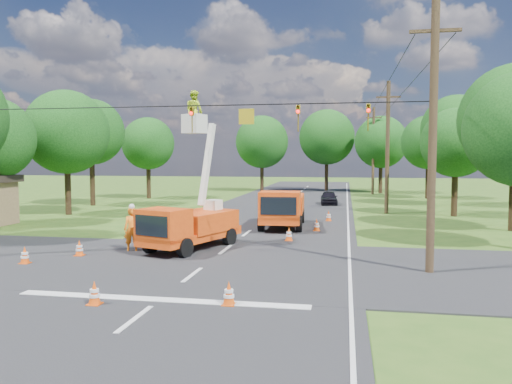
% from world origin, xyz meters
% --- Properties ---
extents(ground, '(140.00, 140.00, 0.00)m').
position_xyz_m(ground, '(0.00, 20.00, 0.00)').
color(ground, '#305419').
rests_on(ground, ground).
extents(road_main, '(12.00, 100.00, 0.06)m').
position_xyz_m(road_main, '(0.00, 20.00, 0.00)').
color(road_main, black).
rests_on(road_main, ground).
extents(road_cross, '(56.00, 10.00, 0.07)m').
position_xyz_m(road_cross, '(0.00, 2.00, 0.00)').
color(road_cross, black).
rests_on(road_cross, ground).
extents(stop_bar, '(9.00, 0.45, 0.02)m').
position_xyz_m(stop_bar, '(0.00, -3.20, 0.00)').
color(stop_bar, silver).
rests_on(stop_bar, ground).
extents(edge_line, '(0.12, 90.00, 0.02)m').
position_xyz_m(edge_line, '(5.60, 20.00, 0.00)').
color(edge_line, silver).
rests_on(edge_line, ground).
extents(bucket_truck, '(3.76, 5.86, 7.35)m').
position_xyz_m(bucket_truck, '(-1.66, 4.93, 1.62)').
color(bucket_truck, '#EE4F10').
rests_on(bucket_truck, ground).
extents(second_truck, '(2.76, 6.36, 2.34)m').
position_xyz_m(second_truck, '(1.65, 12.81, 1.22)').
color(second_truck, '#EE4F10').
rests_on(second_truck, ground).
extents(ground_worker, '(0.85, 0.70, 2.03)m').
position_xyz_m(ground_worker, '(-4.11, 4.05, 1.01)').
color(ground_worker, orange).
rests_on(ground_worker, ground).
extents(distant_car, '(1.70, 3.73, 1.24)m').
position_xyz_m(distant_car, '(3.94, 28.35, 0.62)').
color(distant_car, black).
rests_on(distant_car, ground).
extents(traffic_cone_0, '(0.38, 0.38, 0.71)m').
position_xyz_m(traffic_cone_0, '(-1.70, -3.94, 0.36)').
color(traffic_cone_0, '#EB4F0C').
rests_on(traffic_cone_0, ground).
extents(traffic_cone_1, '(0.38, 0.38, 0.71)m').
position_xyz_m(traffic_cone_1, '(2.13, -3.29, 0.36)').
color(traffic_cone_1, '#EB4F0C').
rests_on(traffic_cone_1, ground).
extents(traffic_cone_2, '(0.38, 0.38, 0.71)m').
position_xyz_m(traffic_cone_2, '(2.59, 8.08, 0.36)').
color(traffic_cone_2, '#EB4F0C').
rests_on(traffic_cone_2, ground).
extents(traffic_cone_3, '(0.38, 0.38, 0.71)m').
position_xyz_m(traffic_cone_3, '(3.79, 11.77, 0.36)').
color(traffic_cone_3, '#EB4F0C').
rests_on(traffic_cone_3, ground).
extents(traffic_cone_4, '(0.38, 0.38, 0.71)m').
position_xyz_m(traffic_cone_4, '(-5.89, 2.57, 0.36)').
color(traffic_cone_4, '#EB4F0C').
rests_on(traffic_cone_4, ground).
extents(traffic_cone_5, '(0.38, 0.38, 0.71)m').
position_xyz_m(traffic_cone_5, '(-7.21, 0.73, 0.36)').
color(traffic_cone_5, '#EB4F0C').
rests_on(traffic_cone_5, ground).
extents(traffic_cone_7, '(0.38, 0.38, 0.71)m').
position_xyz_m(traffic_cone_7, '(4.32, 16.42, 0.36)').
color(traffic_cone_7, '#EB4F0C').
rests_on(traffic_cone_7, ground).
extents(pole_right_near, '(1.80, 0.30, 10.00)m').
position_xyz_m(pole_right_near, '(8.50, 2.00, 5.11)').
color(pole_right_near, '#4C3823').
rests_on(pole_right_near, ground).
extents(pole_right_mid, '(1.80, 0.30, 10.00)m').
position_xyz_m(pole_right_mid, '(8.50, 22.00, 5.11)').
color(pole_right_mid, '#4C3823').
rests_on(pole_right_mid, ground).
extents(pole_right_far, '(1.80, 0.30, 10.00)m').
position_xyz_m(pole_right_far, '(8.50, 42.00, 5.11)').
color(pole_right_far, '#4C3823').
rests_on(pole_right_far, ground).
extents(signal_span, '(18.00, 0.29, 1.07)m').
position_xyz_m(signal_span, '(2.23, 1.99, 5.88)').
color(signal_span, black).
rests_on(signal_span, ground).
extents(tree_left_d, '(6.20, 6.20, 9.24)m').
position_xyz_m(tree_left_d, '(-15.00, 17.00, 6.12)').
color(tree_left_d, '#382616').
rests_on(tree_left_d, ground).
extents(tree_left_e, '(5.80, 5.80, 9.41)m').
position_xyz_m(tree_left_e, '(-16.80, 24.00, 6.49)').
color(tree_left_e, '#382616').
rests_on(tree_left_e, ground).
extents(tree_left_f, '(5.40, 5.40, 8.40)m').
position_xyz_m(tree_left_f, '(-14.80, 32.00, 5.69)').
color(tree_left_f, '#382616').
rests_on(tree_left_f, ground).
extents(tree_right_c, '(5.00, 5.00, 7.83)m').
position_xyz_m(tree_right_c, '(13.20, 21.00, 5.31)').
color(tree_right_c, '#382616').
rests_on(tree_right_c, ground).
extents(tree_right_d, '(6.00, 6.00, 9.70)m').
position_xyz_m(tree_right_d, '(14.80, 29.00, 6.68)').
color(tree_right_d, '#382616').
rests_on(tree_right_d, ground).
extents(tree_right_e, '(5.60, 5.60, 8.63)m').
position_xyz_m(tree_right_e, '(13.80, 37.00, 5.81)').
color(tree_right_e, '#382616').
rests_on(tree_right_e, ground).
extents(tree_far_a, '(6.60, 6.60, 9.50)m').
position_xyz_m(tree_far_a, '(-5.00, 45.00, 6.19)').
color(tree_far_a, '#382616').
rests_on(tree_far_a, ground).
extents(tree_far_b, '(7.00, 7.00, 10.32)m').
position_xyz_m(tree_far_b, '(3.00, 47.00, 6.81)').
color(tree_far_b, '#382616').
rests_on(tree_far_b, ground).
extents(tree_far_c, '(6.20, 6.20, 9.18)m').
position_xyz_m(tree_far_c, '(9.50, 44.00, 6.06)').
color(tree_far_c, '#382616').
rests_on(tree_far_c, ground).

